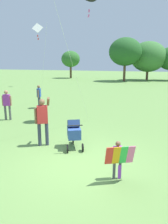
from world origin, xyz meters
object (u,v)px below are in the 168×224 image
at_px(kite_orange_delta, 38,31).
at_px(person_red_shirt, 39,95).
at_px(person_adult_flyer, 42,118).
at_px(person_couple_left, 7,103).
at_px(stroller, 74,131).
at_px(child_with_butterfly_kite, 118,157).

xyz_separation_m(kite_orange_delta, person_red_shirt, (1.50, -2.91, -4.29)).
distance_m(person_adult_flyer, person_couple_left, 4.30).
bearing_deg(stroller, person_red_shirt, 129.16).
height_order(person_adult_flyer, kite_orange_delta, kite_orange_delta).
relative_size(person_red_shirt, person_couple_left, 0.96).
bearing_deg(kite_orange_delta, person_red_shirt, -62.70).
xyz_separation_m(person_adult_flyer, kite_orange_delta, (-4.84, 8.55, 4.14)).
xyz_separation_m(stroller, person_red_shirt, (-4.48, 5.49, 0.27)).
bearing_deg(person_couple_left, person_adult_flyer, -36.50).
bearing_deg(child_with_butterfly_kite, person_red_shirt, 131.36).
xyz_separation_m(child_with_butterfly_kite, stroller, (-1.83, 1.67, -0.03)).
xyz_separation_m(person_adult_flyer, person_couple_left, (-3.45, 2.56, -0.12)).
bearing_deg(person_red_shirt, child_with_butterfly_kite, -48.64).
height_order(child_with_butterfly_kite, person_couple_left, person_couple_left).
relative_size(child_with_butterfly_kite, stroller, 0.94).
height_order(person_adult_flyer, stroller, person_adult_flyer).
xyz_separation_m(child_with_butterfly_kite, person_adult_flyer, (-2.96, 1.52, 0.40)).
relative_size(person_adult_flyer, stroller, 1.63).
distance_m(stroller, person_red_shirt, 7.09).
bearing_deg(child_with_butterfly_kite, person_couple_left, 147.61).
distance_m(child_with_butterfly_kite, person_adult_flyer, 3.35).
relative_size(child_with_butterfly_kite, kite_orange_delta, 0.18).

